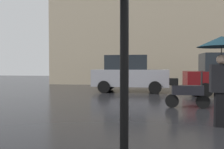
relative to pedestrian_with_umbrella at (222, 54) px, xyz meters
name	(u,v)px	position (x,y,z in m)	size (l,w,h in m)	color
pedestrian_with_umbrella	(222,54)	(0.00, 0.00, 0.00)	(1.11, 1.11, 2.12)	black
parked_scooter	(186,92)	(-0.42, 2.48, -1.14)	(1.48, 0.32, 1.23)	black
parked_car_left	(129,73)	(-2.74, 7.33, -0.68)	(4.10, 1.97, 2.02)	gray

